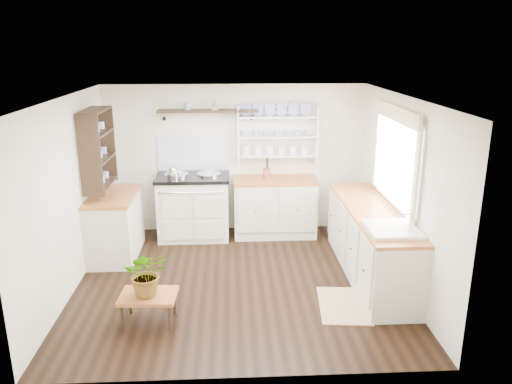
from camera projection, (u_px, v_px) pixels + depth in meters
floor at (238, 281)px, 6.31m from camera, size 4.00×3.80×0.01m
wall_back at (235, 159)px, 7.80m from camera, size 4.00×0.02×2.30m
wall_right at (401, 192)px, 6.08m from camera, size 0.02×3.80×2.30m
wall_left at (68, 197)px, 5.88m from camera, size 0.02×3.80×2.30m
ceiling at (236, 97)px, 5.65m from camera, size 4.00×3.80×0.01m
window at (396, 156)px, 6.10m from camera, size 0.08×1.55×1.22m
aga_cooker at (194, 206)px, 7.64m from camera, size 1.10×0.76×1.01m
back_cabinets at (275, 206)px, 7.74m from camera, size 1.27×0.63×0.90m
right_cabinets at (371, 242)px, 6.36m from camera, size 0.62×2.43×0.90m
belfast_sink at (391, 239)px, 5.55m from camera, size 0.55×0.60×0.45m
left_cabinets at (115, 225)px, 6.96m from camera, size 0.62×1.13×0.90m
plate_rack at (277, 133)px, 7.68m from camera, size 1.20×0.22×0.90m
high_shelf at (208, 111)px, 7.44m from camera, size 1.50×0.29×0.16m
left_shelving at (98, 148)px, 6.63m from camera, size 0.28×0.80×1.05m
kettle at (173, 174)px, 7.35m from camera, size 0.18×0.18×0.22m
utensil_crock at (266, 173)px, 7.66m from camera, size 0.11×0.11×0.13m
center_table at (148, 298)px, 5.32m from camera, size 0.62×0.46×0.32m
potted_plant at (147, 273)px, 5.24m from camera, size 0.55×0.51×0.50m
floor_rug at (343, 305)px, 5.71m from camera, size 0.63×0.90×0.02m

